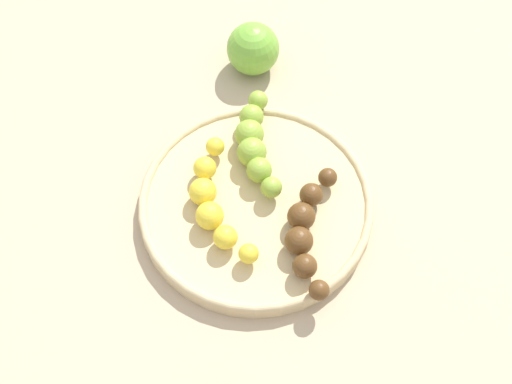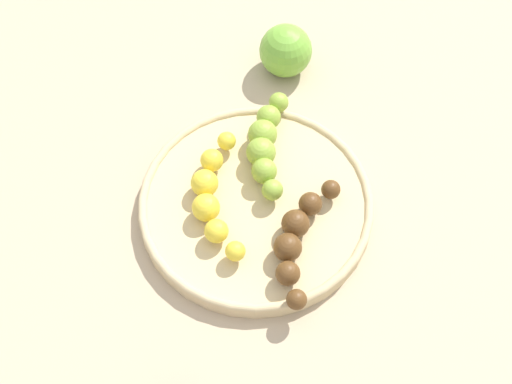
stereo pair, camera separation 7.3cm
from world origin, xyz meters
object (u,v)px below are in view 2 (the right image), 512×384
Objects in this scene: banana_green at (266,143)px; banana_yellow at (212,195)px; banana_overripe at (298,237)px; apple_green at (286,51)px; fruit_bowl at (256,204)px.

banana_green is 0.87× the size of banana_yellow.
banana_yellow is 1.16× the size of banana_overripe.
banana_green is at bearing -111.18° from apple_green.
apple_green is at bearing -70.53° from banana_overripe.
fruit_bowl is 1.88× the size of banana_overripe.
banana_yellow is 2.42× the size of apple_green.
banana_yellow is at bearing 53.28° from banana_green.
fruit_bowl is at bearing 84.81° from banana_green.
apple_green is (0.04, 0.26, -0.00)m from banana_overripe.
banana_yellow and banana_overripe have the same top height.
banana_yellow is at bearing -11.58° from banana_overripe.
banana_yellow is 0.11m from banana_overripe.
banana_green is 0.13m from banana_overripe.
fruit_bowl is 0.07m from banana_green.
apple_green is (0.13, 0.20, -0.00)m from banana_yellow.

